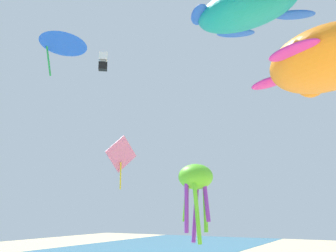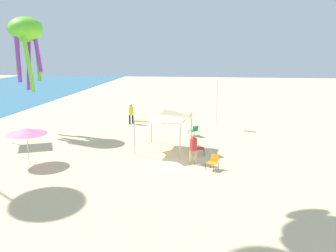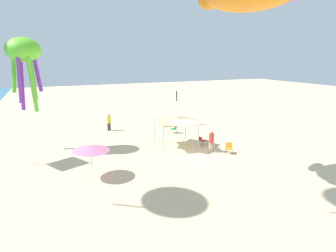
{
  "view_description": "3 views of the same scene",
  "coord_description": "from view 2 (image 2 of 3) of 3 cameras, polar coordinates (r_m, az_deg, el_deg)",
  "views": [
    {
      "loc": [
        -19.66,
        -0.18,
        5.57
      ],
      "look_at": [
        -0.65,
        10.08,
        10.26
      ],
      "focal_mm": 41.27,
      "sensor_mm": 36.0,
      "label": 1
    },
    {
      "loc": [
        -19.22,
        -2.36,
        6.52
      ],
      "look_at": [
        2.43,
        0.23,
        1.55
      ],
      "focal_mm": 36.68,
      "sensor_mm": 36.0,
      "label": 2
    },
    {
      "loc": [
        -18.25,
        10.12,
        7.32
      ],
      "look_at": [
        3.23,
        0.57,
        1.54
      ],
      "focal_mm": 29.86,
      "sensor_mm": 36.0,
      "label": 3
    }
  ],
  "objects": [
    {
      "name": "ground",
      "position": [
        20.45,
        -0.17,
        -5.9
      ],
      "size": [
        120.0,
        120.0,
        0.1
      ],
      "primitive_type": "cube",
      "color": "beige"
    },
    {
      "name": "banner_flag",
      "position": [
        28.47,
        8.13,
        4.26
      ],
      "size": [
        0.36,
        0.06,
        3.89
      ],
      "color": "silver",
      "rests_on": "ground"
    },
    {
      "name": "folding_chair_facing_ocean",
      "position": [
        26.01,
        4.39,
        -0.64
      ],
      "size": [
        0.81,
        0.78,
        0.82
      ],
      "rotation": [
        0.0,
        0.0,
        2.2
      ],
      "color": "black",
      "rests_on": "ground"
    },
    {
      "name": "folding_chair_left_of_tent",
      "position": [
        21.5,
        5.01,
        -3.55
      ],
      "size": [
        0.61,
        0.7,
        0.82
      ],
      "rotation": [
        0.0,
        0.0,
        0.15
      ],
      "color": "black",
      "rests_on": "ground"
    },
    {
      "name": "canopy_tent",
      "position": [
        21.85,
        -0.62,
        2.02
      ],
      "size": [
        3.71,
        3.4,
        2.71
      ],
      "rotation": [
        0.0,
        0.0,
        -0.15
      ],
      "color": "#B7B7BC",
      "rests_on": "ground"
    },
    {
      "name": "person_far_stroller",
      "position": [
        19.67,
        4.25,
        -3.43
      ],
      "size": [
        0.41,
        0.44,
        1.75
      ],
      "rotation": [
        0.0,
        0.0,
        5.12
      ],
      "color": "#C6B28C",
      "rests_on": "ground"
    },
    {
      "name": "folding_chair_right_of_tent",
      "position": [
        19.04,
        7.5,
        -5.8
      ],
      "size": [
        0.8,
        0.76,
        0.82
      ],
      "rotation": [
        0.0,
        0.0,
        4.17
      ],
      "color": "black",
      "rests_on": "ground"
    },
    {
      "name": "kite_octopus_lime",
      "position": [
        28.41,
        -22.52,
        14.03
      ],
      "size": [
        2.48,
        2.48,
        5.51
      ],
      "rotation": [
        0.0,
        0.0,
        1.55
      ],
      "color": "#66D82D"
    },
    {
      "name": "beach_umbrella",
      "position": [
        20.98,
        -22.44,
        -0.8
      ],
      "size": [
        2.27,
        2.27,
        2.14
      ],
      "color": "silver",
      "rests_on": "ground"
    },
    {
      "name": "person_by_tent",
      "position": [
        30.15,
        -6.16,
        2.28
      ],
      "size": [
        0.42,
        0.42,
        1.76
      ],
      "rotation": [
        0.0,
        0.0,
        5.51
      ],
      "color": "black",
      "rests_on": "ground"
    }
  ]
}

